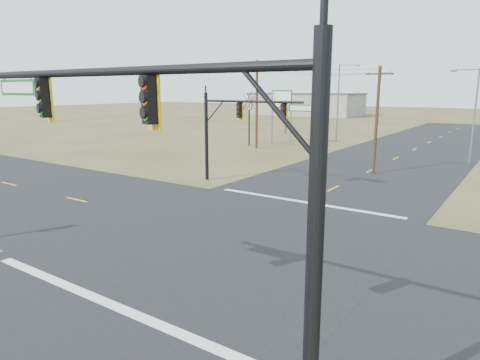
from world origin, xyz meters
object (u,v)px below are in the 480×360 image
highway_sign (282,106)px  bare_tree_b (286,104)px  mast_arm_far (241,119)px  utility_pole_near (377,119)px  mast_arm_near (167,143)px  streetlight_a (473,110)px  bare_tree_a (249,101)px  utility_pole_far (257,103)px  streetlight_c (340,98)px

highway_sign → bare_tree_b: (-5.28, 11.07, -0.15)m
mast_arm_far → utility_pole_near: 11.53m
mast_arm_near → streetlight_a: (1.77, 37.59, -0.74)m
mast_arm_near → bare_tree_b: size_ratio=1.99×
mast_arm_near → bare_tree_a: bearing=137.9°
utility_pole_far → bare_tree_a: utility_pole_far is taller
mast_arm_near → highway_sign: bearing=132.9°
streetlight_a → bare_tree_a: bearing=160.9°
streetlight_a → bare_tree_b: streetlight_a is taller
mast_arm_near → utility_pole_near: utility_pole_near is taller
utility_pole_near → streetlight_a: size_ratio=0.98×
mast_arm_far → utility_pole_near: bearing=64.8°
utility_pole_far → bare_tree_b: utility_pole_far is taller
streetlight_c → mast_arm_near: bearing=-67.2°
mast_arm_far → utility_pole_near: (6.66, 9.41, -0.28)m
utility_pole_far → streetlight_c: 12.93m
utility_pole_far → highway_sign: utility_pole_far is taller
mast_arm_far → highway_sign: bearing=122.3°
highway_sign → bare_tree_a: (-2.27, -3.91, 0.77)m
streetlight_c → bare_tree_b: 11.36m
bare_tree_a → bare_tree_b: size_ratio=1.22×
mast_arm_far → streetlight_a: bearing=67.6°
utility_pole_far → bare_tree_a: size_ratio=1.45×
streetlight_c → bare_tree_a: streetlight_c is taller
utility_pole_near → bare_tree_b: 32.15m
utility_pole_near → utility_pole_far: bearing=154.4°
utility_pole_near → bare_tree_a: (-18.17, 9.21, 0.97)m
highway_sign → bare_tree_b: bearing=132.2°
utility_pole_near → bare_tree_b: utility_pole_near is taller
mast_arm_far → bare_tree_a: bearing=131.8°
utility_pole_far → bare_tree_b: bearing=106.9°
highway_sign → streetlight_c: (5.03, 6.42, 0.94)m
highway_sign → bare_tree_b: size_ratio=1.18×
streetlight_c → utility_pole_far: bearing=-108.8°
mast_arm_far → bare_tree_a: bare_tree_a is taller
utility_pole_near → highway_sign: 20.61m
streetlight_a → utility_pole_near: bearing=-140.4°
mast_arm_far → streetlight_a: streetlight_a is taller
highway_sign → bare_tree_a: bearing=-103.4°
utility_pole_far → bare_tree_a: bearing=143.8°
streetlight_a → bare_tree_a: 23.81m
mast_arm_near → bare_tree_b: mast_arm_near is taller
utility_pole_far → mast_arm_near: bearing=-60.5°
mast_arm_near → streetlight_c: 49.46m
utility_pole_near → bare_tree_b: size_ratio=1.51×
mast_arm_near → highway_sign: 45.34m
streetlight_c → bare_tree_a: size_ratio=1.45×
utility_pole_near → streetlight_a: 11.40m
utility_pole_near → streetlight_c: (-10.87, 19.54, 1.14)m
highway_sign → mast_arm_near: bearing=-47.4°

